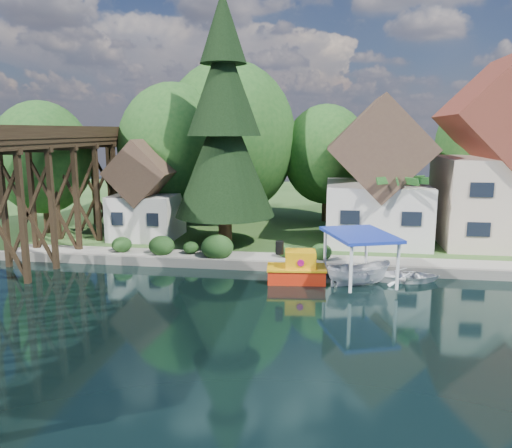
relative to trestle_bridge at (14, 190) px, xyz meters
The scene contains 15 objects.
ground 17.64m from the trestle_bridge, 17.91° to the right, with size 140.00×140.00×0.00m, color black.
bank 33.36m from the trestle_bridge, 60.97° to the left, with size 140.00×52.00×0.50m, color #2C4E1F.
seawall 20.82m from the trestle_bridge, ahead, with size 60.00×0.40×0.62m, color slate.
promenade 22.90m from the trestle_bridge, 10.63° to the left, with size 50.00×2.60×0.06m, color gray.
trestle_bridge is the anchor object (origin of this frame).
house_left 25.42m from the trestle_bridge, 25.21° to the left, with size 7.64×8.64×11.02m.
house_center 33.96m from the trestle_bridge, 19.49° to the left, with size 8.65×9.18×13.89m.
shed 10.69m from the trestle_bridge, 61.81° to the left, with size 5.09×5.40×7.85m.
bg_trees 23.48m from the trestle_bridge, 43.41° to the left, with size 49.90×13.30×10.57m.
shrubs 12.79m from the trestle_bridge, 19.72° to the left, with size 15.76×2.47×1.70m.
conifer 14.56m from the trestle_bridge, 33.15° to the left, with size 7.38×7.38×18.17m.
palm_tree 25.17m from the trestle_bridge, 16.86° to the left, with size 5.05×5.05×5.70m.
tugboat 18.23m from the trestle_bridge, ahead, with size 3.68×2.25×2.55m.
boat_white_a 24.79m from the trestle_bridge, ahead, with size 2.77×3.88×0.80m, color white.
boat_canopy 21.64m from the trestle_bridge, ahead, with size 4.78×5.70×3.13m.
Camera 1 is at (3.43, -23.16, 9.01)m, focal length 35.00 mm.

